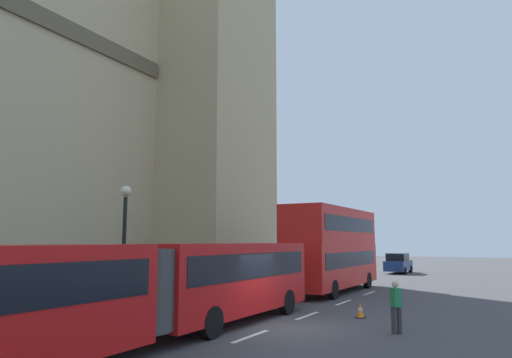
{
  "coord_description": "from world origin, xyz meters",
  "views": [
    {
      "loc": [
        -14.83,
        -7.43,
        2.99
      ],
      "look_at": [
        8.27,
        5.43,
        6.58
      ],
      "focal_mm": 32.09,
      "sensor_mm": 36.0,
      "label": 1
    }
  ],
  "objects_px": {
    "double_decker_bus": "(333,246)",
    "traffic_cone_west": "(360,310)",
    "sedan_lead": "(398,263)",
    "traffic_cone_middle": "(395,294)",
    "pedestrian_near_cones": "(396,305)",
    "street_lamp": "(124,239)",
    "articulated_bus": "(134,285)"
  },
  "relations": [
    {
      "from": "street_lamp",
      "to": "double_decker_bus",
      "type": "bearing_deg",
      "value": -19.82
    },
    {
      "from": "double_decker_bus",
      "to": "traffic_cone_west",
      "type": "bearing_deg",
      "value": -153.97
    },
    {
      "from": "pedestrian_near_cones",
      "to": "sedan_lead",
      "type": "bearing_deg",
      "value": 11.78
    },
    {
      "from": "traffic_cone_middle",
      "to": "street_lamp",
      "type": "relative_size",
      "value": 0.11
    },
    {
      "from": "street_lamp",
      "to": "traffic_cone_west",
      "type": "bearing_deg",
      "value": -63.42
    },
    {
      "from": "articulated_bus",
      "to": "traffic_cone_middle",
      "type": "xyz_separation_m",
      "value": [
        14.51,
        -4.0,
        -1.46
      ]
    },
    {
      "from": "traffic_cone_west",
      "to": "pedestrian_near_cones",
      "type": "relative_size",
      "value": 0.34
    },
    {
      "from": "sedan_lead",
      "to": "street_lamp",
      "type": "height_order",
      "value": "street_lamp"
    },
    {
      "from": "double_decker_bus",
      "to": "sedan_lead",
      "type": "relative_size",
      "value": 2.31
    },
    {
      "from": "sedan_lead",
      "to": "traffic_cone_west",
      "type": "relative_size",
      "value": 7.59
    },
    {
      "from": "double_decker_bus",
      "to": "pedestrian_near_cones",
      "type": "distance_m",
      "value": 12.39
    },
    {
      "from": "traffic_cone_middle",
      "to": "street_lamp",
      "type": "distance_m",
      "value": 13.77
    },
    {
      "from": "street_lamp",
      "to": "pedestrian_near_cones",
      "type": "xyz_separation_m",
      "value": [
        1.78,
        -10.45,
        -2.14
      ]
    },
    {
      "from": "traffic_cone_west",
      "to": "street_lamp",
      "type": "relative_size",
      "value": 0.11
    },
    {
      "from": "pedestrian_near_cones",
      "to": "traffic_cone_west",
      "type": "bearing_deg",
      "value": 37.84
    },
    {
      "from": "double_decker_bus",
      "to": "street_lamp",
      "type": "relative_size",
      "value": 1.93
    },
    {
      "from": "articulated_bus",
      "to": "traffic_cone_middle",
      "type": "relative_size",
      "value": 32.01
    },
    {
      "from": "articulated_bus",
      "to": "sedan_lead",
      "type": "height_order",
      "value": "articulated_bus"
    },
    {
      "from": "traffic_cone_west",
      "to": "double_decker_bus",
      "type": "bearing_deg",
      "value": 26.03
    },
    {
      "from": "traffic_cone_middle",
      "to": "pedestrian_near_cones",
      "type": "bearing_deg",
      "value": -167.38
    },
    {
      "from": "sedan_lead",
      "to": "double_decker_bus",
      "type": "bearing_deg",
      "value": -179.72
    },
    {
      "from": "articulated_bus",
      "to": "double_decker_bus",
      "type": "height_order",
      "value": "double_decker_bus"
    },
    {
      "from": "pedestrian_near_cones",
      "to": "traffic_cone_middle",
      "type": "bearing_deg",
      "value": 12.62
    },
    {
      "from": "articulated_bus",
      "to": "sedan_lead",
      "type": "bearing_deg",
      "value": 0.15
    },
    {
      "from": "traffic_cone_west",
      "to": "street_lamp",
      "type": "xyz_separation_m",
      "value": [
        -4.27,
        8.52,
        2.77
      ]
    },
    {
      "from": "street_lamp",
      "to": "sedan_lead",
      "type": "bearing_deg",
      "value": -8.18
    },
    {
      "from": "traffic_cone_middle",
      "to": "articulated_bus",
      "type": "bearing_deg",
      "value": 164.57
    },
    {
      "from": "sedan_lead",
      "to": "traffic_cone_middle",
      "type": "height_order",
      "value": "sedan_lead"
    },
    {
      "from": "traffic_cone_middle",
      "to": "pedestrian_near_cones",
      "type": "relative_size",
      "value": 0.34
    },
    {
      "from": "sedan_lead",
      "to": "street_lamp",
      "type": "distance_m",
      "value": 31.13
    },
    {
      "from": "articulated_bus",
      "to": "traffic_cone_middle",
      "type": "height_order",
      "value": "articulated_bus"
    },
    {
      "from": "double_decker_bus",
      "to": "traffic_cone_middle",
      "type": "bearing_deg",
      "value": -116.87
    }
  ]
}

